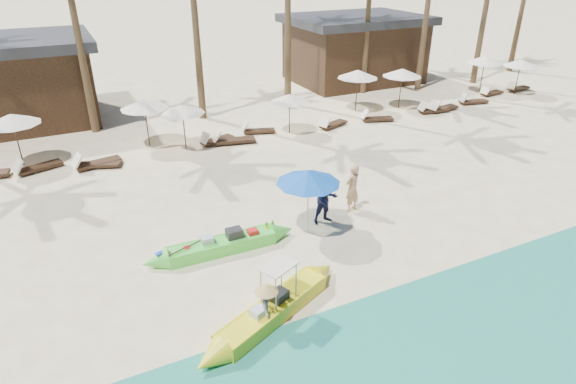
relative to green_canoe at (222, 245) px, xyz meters
name	(u,v)px	position (x,y,z in m)	size (l,w,h in m)	color
ground	(274,263)	(1.17, -1.24, -0.23)	(240.00, 240.00, 0.00)	#FCEFBA
green_canoe	(222,245)	(0.00, 0.00, 0.00)	(5.28, 0.75, 0.67)	#4FDB42
yellow_canoe	(273,309)	(0.20, -3.34, 0.01)	(5.17, 2.59, 1.43)	yellow
tourist	(352,188)	(4.92, 0.47, 0.64)	(0.63, 0.41, 1.73)	tan
vendor_green	(326,199)	(3.71, 0.17, 0.61)	(0.82, 0.64, 1.68)	#131635
vendor_yellow	(267,305)	(-0.07, -3.57, 0.42)	(0.60, 0.34, 0.93)	gray
blue_umbrella	(308,177)	(2.86, -0.13, 1.74)	(2.02, 2.02, 2.17)	#99999E
resort_parasol_4	(12,119)	(-5.45, 9.91, 1.81)	(2.19, 2.19, 2.25)	#3B2718
lounger_4_left	(36,167)	(-4.95, 8.94, -0.02)	(1.93, 1.12, 0.63)	#3B2718
lounger_4_right	(96,163)	(-2.68, 8.26, -0.02)	(1.86, 1.11, 0.60)	#3B2718
resort_parasol_5	(144,104)	(-0.16, 9.85, 1.77)	(2.15, 2.15, 2.21)	#3B2718
lounger_5_left	(95,162)	(-2.73, 8.33, -0.01)	(2.01, 0.92, 0.66)	#3B2718
resort_parasol_6	(182,109)	(1.28, 8.76, 1.65)	(2.02, 2.02, 2.08)	#3B2718
lounger_6_left	(215,139)	(2.69, 8.77, -0.03)	(1.82, 1.03, 0.59)	#3B2718
lounger_6_right	(232,139)	(3.38, 8.37, 0.00)	(2.05, 0.99, 0.67)	#3B2718
resort_parasol_7	(289,98)	(6.49, 8.59, 1.53)	(1.89, 1.89, 1.95)	#3B2718
lounger_7_left	(257,130)	(4.98, 9.19, -0.04)	(1.71, 0.99, 0.55)	#3B2718
lounger_7_right	(332,124)	(8.79, 8.32, -0.03)	(1.82, 1.08, 0.59)	#3B2718
resort_parasol_8	(358,74)	(11.48, 10.23, 1.85)	(2.23, 2.23, 2.30)	#3B2718
lounger_8_left	(375,118)	(11.36, 8.15, -0.03)	(1.79, 1.05, 0.58)	#3B2718
resort_parasol_9	(402,73)	(14.02, 9.59, 1.80)	(2.18, 2.18, 2.25)	#3B2718
lounger_9_left	(432,109)	(15.07, 7.99, -0.02)	(1.86, 0.82, 0.61)	#3B2718
lounger_9_right	(442,108)	(15.75, 7.97, -0.01)	(2.00, 0.81, 0.66)	#3B2718
resort_parasol_10	(485,59)	(20.79, 10.07, 1.84)	(2.22, 2.22, 2.29)	#3B2718
lounger_10_left	(472,101)	(18.35, 8.31, -0.02)	(1.85, 0.89, 0.60)	#3B2718
lounger_10_right	(491,92)	(20.83, 9.19, -0.03)	(1.76, 0.71, 0.58)	#3B2718
resort_parasol_11	(521,63)	(22.48, 8.81, 1.70)	(2.08, 2.08, 2.14)	#3B2718
lounger_11_left	(517,88)	(23.23, 9.26, -0.03)	(1.77, 0.65, 0.59)	#3B2718
pavilion_east	(354,48)	(15.17, 16.26, 1.97)	(8.80, 6.60, 4.30)	#3B2718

